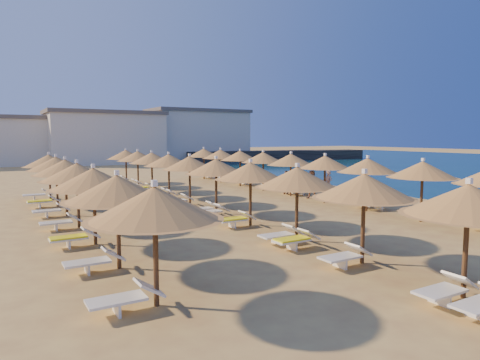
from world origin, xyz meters
TOP-DOWN VIEW (x-y plane):
  - ground at (0.00, 0.00)m, footprint 220.00×220.00m
  - jetty at (27.61, 39.50)m, footprint 30.23×9.25m
  - hotel_blocks at (2.74, 45.82)m, footprint 45.41×11.45m
  - parasol_row_east at (3.82, 1.38)m, footprint 3.09×35.14m
  - parasol_row_west at (-3.19, 1.38)m, footprint 3.09×35.14m
  - parasol_row_inland at (-9.66, 1.38)m, footprint 3.09×22.32m
  - loungers at (-1.49, 1.33)m, footprint 16.51×33.57m
  - beachgoer_c at (4.17, 5.55)m, footprint 0.81×0.97m
  - beachgoer_a at (5.94, 3.43)m, footprint 0.47×0.64m
  - beachgoer_b at (4.20, 2.90)m, footprint 1.00×1.06m

SIDE VIEW (x-z plane):
  - ground at x=0.00m, z-range 0.00..0.00m
  - loungers at x=-1.49m, z-range 0.02..0.67m
  - jetty at x=27.61m, z-range 0.00..1.50m
  - beachgoer_c at x=4.17m, z-range 0.00..1.55m
  - beachgoer_a at x=5.94m, z-range 0.00..1.64m
  - beachgoer_b at x=4.20m, z-range 0.00..1.74m
  - parasol_row_inland at x=-9.66m, z-range 0.87..3.73m
  - parasol_row_east at x=3.82m, z-range 0.87..3.73m
  - parasol_row_west at x=-3.19m, z-range 0.87..3.73m
  - hotel_blocks at x=2.74m, z-range -0.35..7.75m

